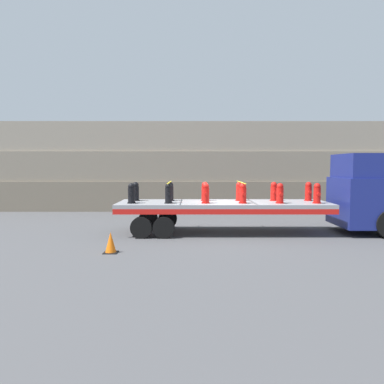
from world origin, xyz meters
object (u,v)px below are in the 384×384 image
fire_hydrant_red_near_4 (280,194)px  fire_hydrant_red_far_5 (308,192)px  flatbed_trailer (210,208)px  fire_hydrant_red_near_2 (206,194)px  fire_hydrant_red_far_4 (274,192)px  fire_hydrant_black_far_0 (135,192)px  fire_hydrant_black_near_0 (131,194)px  fire_hydrant_red_near_5 (317,194)px  fire_hydrant_black_near_1 (168,194)px  fire_hydrant_red_far_3 (239,192)px  traffic_cone (110,243)px  truck_cab (366,194)px  fire_hydrant_red_near_3 (243,194)px  fire_hydrant_black_far_1 (170,192)px  fire_hydrant_red_far_2 (205,192)px

fire_hydrant_red_near_4 → fire_hydrant_red_far_5: bearing=37.1°
flatbed_trailer → fire_hydrant_red_near_2: size_ratio=10.69×
flatbed_trailer → fire_hydrant_red_far_4: size_ratio=10.69×
fire_hydrant_black_far_0 → fire_hydrant_red_near_4: (5.76, -1.09, 0.00)m
fire_hydrant_black_near_0 → fire_hydrant_red_near_5: 7.20m
fire_hydrant_black_near_1 → fire_hydrant_black_far_0: bearing=142.9°
fire_hydrant_black_near_1 → fire_hydrant_black_near_0: bearing=180.0°
fire_hydrant_red_far_3 → traffic_cone: 6.20m
flatbed_trailer → fire_hydrant_red_near_5: (4.12, -0.54, 0.61)m
fire_hydrant_black_near_1 → fire_hydrant_red_near_4: (4.32, 0.00, 0.00)m
truck_cab → fire_hydrant_red_near_3: truck_cab is taller
fire_hydrant_red_near_5 → fire_hydrant_red_far_5: size_ratio=1.00×
fire_hydrant_red_near_3 → fire_hydrant_red_near_4: size_ratio=1.00×
fire_hydrant_black_near_1 → fire_hydrant_red_far_3: size_ratio=1.00×
flatbed_trailer → fire_hydrant_red_near_5: 4.20m
fire_hydrant_red_far_4 → traffic_cone: bearing=-145.7°
fire_hydrant_red_far_5 → fire_hydrant_black_far_1: bearing=180.0°
fire_hydrant_black_far_1 → traffic_cone: (-1.62, -4.05, -1.31)m
fire_hydrant_red_near_4 → fire_hydrant_red_near_5: same height
fire_hydrant_red_near_2 → fire_hydrant_black_near_1: bearing=180.0°
fire_hydrant_black_near_0 → fire_hydrant_black_far_0: bearing=90.0°
truck_cab → fire_hydrant_red_near_2: truck_cab is taller
fire_hydrant_black_far_0 → fire_hydrant_black_far_1: (1.44, 0.00, 0.00)m
truck_cab → fire_hydrant_red_far_2: truck_cab is taller
fire_hydrant_red_far_5 → truck_cab: bearing=-14.1°
fire_hydrant_red_near_4 → fire_hydrant_red_far_4: size_ratio=1.00×
fire_hydrant_red_far_3 → fire_hydrant_red_far_4: bearing=0.0°
flatbed_trailer → fire_hydrant_red_near_5: bearing=-7.5°
fire_hydrant_red_near_4 → fire_hydrant_black_near_1: bearing=180.0°
fire_hydrant_red_far_2 → fire_hydrant_red_far_4: 2.88m
fire_hydrant_red_far_4 → fire_hydrant_red_far_5: bearing=0.0°
fire_hydrant_black_far_0 → fire_hydrant_red_far_4: 5.76m
truck_cab → fire_hydrant_black_near_1: bearing=-176.1°
fire_hydrant_red_near_4 → traffic_cone: fire_hydrant_red_near_4 is taller
fire_hydrant_black_near_1 → fire_hydrant_red_near_5: bearing=0.0°
flatbed_trailer → fire_hydrant_red_far_5: 4.20m
fire_hydrant_red_far_2 → fire_hydrant_red_far_4: size_ratio=1.00×
fire_hydrant_red_near_5 → flatbed_trailer: bearing=172.5°
fire_hydrant_black_near_0 → fire_hydrant_red_near_3: (4.32, 0.00, 0.00)m
fire_hydrant_red_far_2 → fire_hydrant_red_near_3: 1.81m
fire_hydrant_red_far_2 → fire_hydrant_red_near_3: size_ratio=1.00×
fire_hydrant_red_near_2 → fire_hydrant_red_far_5: (4.32, 1.09, 0.00)m
flatbed_trailer → fire_hydrant_black_near_0: fire_hydrant_black_near_0 is taller
fire_hydrant_black_near_0 → fire_hydrant_red_far_4: bearing=10.7°
flatbed_trailer → fire_hydrant_red_far_5: size_ratio=10.69×
fire_hydrant_red_near_2 → fire_hydrant_red_far_5: 4.46m
fire_hydrant_black_far_0 → fire_hydrant_black_near_1: 1.81m
fire_hydrant_black_far_1 → fire_hydrant_red_far_4: same height
fire_hydrant_red_far_3 → fire_hydrant_red_far_4: 1.44m
fire_hydrant_red_far_4 → fire_hydrant_red_far_2: bearing=180.0°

